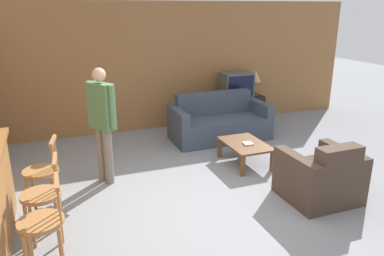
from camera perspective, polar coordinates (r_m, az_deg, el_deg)
ground_plane at (r=4.95m, az=5.38°, el=-12.14°), size 24.00×24.00×0.00m
wall_back at (r=7.81m, az=-6.43°, el=9.19°), size 9.40×0.08×2.60m
bar_chair_near at (r=3.68m, az=-21.66°, el=-14.28°), size 0.40×0.40×1.06m
bar_chair_mid at (r=4.14m, az=-21.72°, el=-10.50°), size 0.43×0.43×1.06m
bar_chair_far at (r=4.69m, az=-21.77°, el=-7.12°), size 0.46×0.46×1.06m
couch_far at (r=7.35m, az=4.12°, el=0.79°), size 1.89×0.89×0.87m
armchair_near at (r=5.30m, az=19.04°, el=-7.18°), size 0.91×0.85×0.85m
coffee_table at (r=6.19m, az=8.11°, el=-2.73°), size 0.61×0.90×0.36m
tv_unit at (r=8.31m, az=6.62°, el=2.70°), size 1.22×0.47×0.61m
tv at (r=8.18m, az=6.77°, el=6.55°), size 0.66×0.45×0.53m
book_on_table at (r=6.12m, az=8.52°, el=-2.36°), size 0.17×0.18×0.02m
table_lamp at (r=8.38m, az=9.63°, el=7.69°), size 0.26×0.26×0.55m
person_by_window at (r=5.44m, az=-13.52°, el=1.29°), size 0.36×0.48×1.69m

